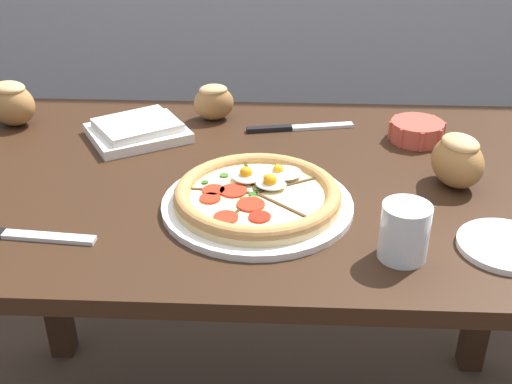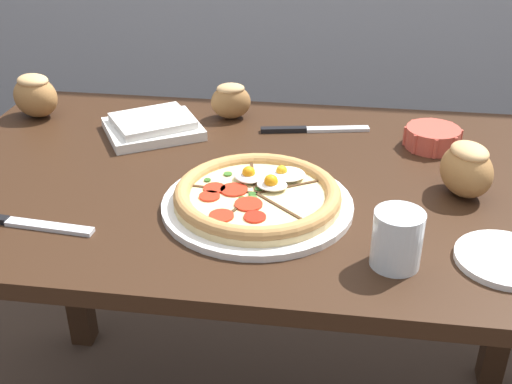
{
  "view_description": "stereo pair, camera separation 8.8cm",
  "coord_description": "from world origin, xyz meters",
  "px_view_note": "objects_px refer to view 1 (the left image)",
  "views": [
    {
      "loc": [
        0.04,
        -1.04,
        1.29
      ],
      "look_at": [
        -0.0,
        -0.12,
        0.78
      ],
      "focal_mm": 45.0,
      "sensor_mm": 36.0,
      "label": 1
    },
    {
      "loc": [
        0.13,
        -1.03,
        1.29
      ],
      "look_at": [
        -0.0,
        -0.12,
        0.78
      ],
      "focal_mm": 45.0,
      "sensor_mm": 36.0,
      "label": 2
    }
  ],
  "objects_px": {
    "dining_table": "(260,229)",
    "side_saucer": "(507,246)",
    "knife_spare": "(299,127)",
    "bread_piece_far": "(11,103)",
    "pizza": "(256,197)",
    "bread_piece_mid": "(458,160)",
    "ramekin_bowl": "(417,131)",
    "bread_piece_near": "(214,101)",
    "napkin_folded": "(138,130)",
    "water_glass": "(404,235)",
    "knife_main": "(14,234)"
  },
  "relations": [
    {
      "from": "ramekin_bowl",
      "to": "bread_piece_near",
      "type": "xyz_separation_m",
      "value": [
        -0.42,
        0.1,
        0.02
      ]
    },
    {
      "from": "dining_table",
      "to": "knife_spare",
      "type": "bearing_deg",
      "value": 71.51
    },
    {
      "from": "napkin_folded",
      "to": "side_saucer",
      "type": "relative_size",
      "value": 1.63
    },
    {
      "from": "bread_piece_mid",
      "to": "water_glass",
      "type": "height_order",
      "value": "bread_piece_mid"
    },
    {
      "from": "knife_spare",
      "to": "side_saucer",
      "type": "bearing_deg",
      "value": -66.16
    },
    {
      "from": "pizza",
      "to": "bread_piece_mid",
      "type": "distance_m",
      "value": 0.36
    },
    {
      "from": "dining_table",
      "to": "side_saucer",
      "type": "xyz_separation_m",
      "value": [
        0.38,
        -0.22,
        0.12
      ]
    },
    {
      "from": "knife_spare",
      "to": "pizza",
      "type": "bearing_deg",
      "value": -113.84
    },
    {
      "from": "ramekin_bowl",
      "to": "dining_table",
      "type": "bearing_deg",
      "value": -151.19
    },
    {
      "from": "bread_piece_far",
      "to": "knife_main",
      "type": "relative_size",
      "value": 0.5
    },
    {
      "from": "knife_main",
      "to": "napkin_folded",
      "type": "bearing_deg",
      "value": 78.15
    },
    {
      "from": "dining_table",
      "to": "bread_piece_near",
      "type": "height_order",
      "value": "bread_piece_near"
    },
    {
      "from": "bread_piece_near",
      "to": "knife_main",
      "type": "distance_m",
      "value": 0.56
    },
    {
      "from": "dining_table",
      "to": "side_saucer",
      "type": "bearing_deg",
      "value": -30.21
    },
    {
      "from": "napkin_folded",
      "to": "water_glass",
      "type": "relative_size",
      "value": 2.78
    },
    {
      "from": "knife_spare",
      "to": "ramekin_bowl",
      "type": "bearing_deg",
      "value": -22.15
    },
    {
      "from": "bread_piece_mid",
      "to": "bread_piece_near",
      "type": "bearing_deg",
      "value": 148.13
    },
    {
      "from": "ramekin_bowl",
      "to": "bread_piece_far",
      "type": "distance_m",
      "value": 0.85
    },
    {
      "from": "knife_spare",
      "to": "dining_table",
      "type": "bearing_deg",
      "value": -119.65
    },
    {
      "from": "pizza",
      "to": "bread_piece_far",
      "type": "distance_m",
      "value": 0.63
    },
    {
      "from": "knife_main",
      "to": "knife_spare",
      "type": "relative_size",
      "value": 1.11
    },
    {
      "from": "dining_table",
      "to": "knife_main",
      "type": "relative_size",
      "value": 4.89
    },
    {
      "from": "napkin_folded",
      "to": "water_glass",
      "type": "distance_m",
      "value": 0.63
    },
    {
      "from": "napkin_folded",
      "to": "water_glass",
      "type": "height_order",
      "value": "water_glass"
    },
    {
      "from": "napkin_folded",
      "to": "bread_piece_far",
      "type": "xyz_separation_m",
      "value": [
        -0.28,
        0.06,
        0.03
      ]
    },
    {
      "from": "dining_table",
      "to": "bread_piece_far",
      "type": "relative_size",
      "value": 9.71
    },
    {
      "from": "dining_table",
      "to": "knife_main",
      "type": "bearing_deg",
      "value": -149.18
    },
    {
      "from": "dining_table",
      "to": "side_saucer",
      "type": "height_order",
      "value": "side_saucer"
    },
    {
      "from": "pizza",
      "to": "side_saucer",
      "type": "distance_m",
      "value": 0.4
    },
    {
      "from": "dining_table",
      "to": "knife_main",
      "type": "xyz_separation_m",
      "value": [
        -0.37,
        -0.22,
        0.12
      ]
    },
    {
      "from": "bread_piece_mid",
      "to": "side_saucer",
      "type": "distance_m",
      "value": 0.21
    },
    {
      "from": "knife_spare",
      "to": "bread_piece_far",
      "type": "bearing_deg",
      "value": 169.03
    },
    {
      "from": "knife_spare",
      "to": "water_glass",
      "type": "bearing_deg",
      "value": -83.74
    },
    {
      "from": "pizza",
      "to": "bread_piece_far",
      "type": "height_order",
      "value": "bread_piece_far"
    },
    {
      "from": "ramekin_bowl",
      "to": "water_glass",
      "type": "bearing_deg",
      "value": -102.37
    },
    {
      "from": "napkin_folded",
      "to": "knife_spare",
      "type": "bearing_deg",
      "value": 10.08
    },
    {
      "from": "bread_piece_near",
      "to": "bread_piece_far",
      "type": "distance_m",
      "value": 0.43
    },
    {
      "from": "ramekin_bowl",
      "to": "side_saucer",
      "type": "bearing_deg",
      "value": -80.06
    },
    {
      "from": "ramekin_bowl",
      "to": "napkin_folded",
      "type": "bearing_deg",
      "value": -178.73
    },
    {
      "from": "napkin_folded",
      "to": "bread_piece_near",
      "type": "xyz_separation_m",
      "value": [
        0.15,
        0.11,
        0.02
      ]
    },
    {
      "from": "bread_piece_mid",
      "to": "knife_main",
      "type": "xyz_separation_m",
      "value": [
        -0.72,
        -0.2,
        -0.05
      ]
    },
    {
      "from": "pizza",
      "to": "bread_piece_mid",
      "type": "bearing_deg",
      "value": 15.49
    },
    {
      "from": "water_glass",
      "to": "side_saucer",
      "type": "height_order",
      "value": "water_glass"
    },
    {
      "from": "bread_piece_far",
      "to": "ramekin_bowl",
      "type": "bearing_deg",
      "value": -2.98
    },
    {
      "from": "water_glass",
      "to": "bread_piece_near",
      "type": "bearing_deg",
      "value": 122.78
    },
    {
      "from": "bread_piece_near",
      "to": "knife_spare",
      "type": "height_order",
      "value": "bread_piece_near"
    },
    {
      "from": "bread_piece_far",
      "to": "knife_spare",
      "type": "distance_m",
      "value": 0.61
    },
    {
      "from": "napkin_folded",
      "to": "bread_piece_near",
      "type": "bearing_deg",
      "value": 36.36
    },
    {
      "from": "dining_table",
      "to": "water_glass",
      "type": "xyz_separation_m",
      "value": [
        0.22,
        -0.25,
        0.15
      ]
    },
    {
      "from": "bread_piece_near",
      "to": "bread_piece_mid",
      "type": "distance_m",
      "value": 0.54
    }
  ]
}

